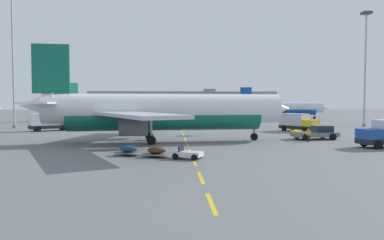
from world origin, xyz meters
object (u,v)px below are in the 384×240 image
(airliner_mid_left, at_px, (281,108))
(apron_light_mast_far, at_px, (366,55))
(fuel_service_truck, at_px, (49,122))
(ground_crew_worker, at_px, (308,134))
(catering_truck, at_px, (298,122))
(airliner_foreground, at_px, (161,111))
(pushback_tug, at_px, (316,133))
(apron_light_mast_near, at_px, (13,41))
(baggage_train, at_px, (157,152))
(airliner_far_center, at_px, (103,108))

(airliner_mid_left, distance_m, apron_light_mast_far, 40.11)
(fuel_service_truck, distance_m, ground_crew_worker, 44.64)
(catering_truck, relative_size, ground_crew_worker, 4.15)
(fuel_service_truck, bearing_deg, ground_crew_worker, -27.50)
(airliner_foreground, bearing_deg, pushback_tug, 5.77)
(apron_light_mast_near, distance_m, apron_light_mast_far, 71.83)
(fuel_service_truck, height_order, baggage_train, fuel_service_truck)
(catering_truck, bearing_deg, fuel_service_truck, 174.93)
(fuel_service_truck, distance_m, apron_light_mast_far, 64.61)
(ground_crew_worker, xyz_separation_m, apron_light_mast_near, (-48.68, 28.14, 16.05))
(apron_light_mast_far, bearing_deg, fuel_service_truck, -172.73)
(airliner_foreground, relative_size, baggage_train, 4.12)
(apron_light_mast_near, bearing_deg, airliner_foreground, -42.41)
(airliner_mid_left, relative_size, ground_crew_worker, 16.12)
(airliner_mid_left, xyz_separation_m, apron_light_mast_near, (-65.59, -38.31, 13.84))
(airliner_mid_left, height_order, apron_light_mast_far, apron_light_mast_far)
(airliner_far_center, distance_m, apron_light_mast_near, 39.71)
(apron_light_mast_far, bearing_deg, baggage_train, -136.13)
(airliner_mid_left, xyz_separation_m, fuel_service_truck, (-56.49, -45.84, -1.56))
(apron_light_mast_near, bearing_deg, pushback_tug, -26.09)
(baggage_train, xyz_separation_m, apron_light_mast_far, (42.19, 40.56, 14.47))
(pushback_tug, height_order, apron_light_mast_near, apron_light_mast_near)
(pushback_tug, bearing_deg, catering_truck, 80.74)
(airliner_foreground, xyz_separation_m, apron_light_mast_far, (42.10, 27.60, 11.04))
(airliner_far_center, distance_m, baggage_train, 78.07)
(airliner_far_center, bearing_deg, baggage_train, -76.11)
(airliner_far_center, relative_size, apron_light_mast_near, 0.98)
(apron_light_mast_near, bearing_deg, baggage_train, -53.55)
(catering_truck, distance_m, baggage_train, 37.13)
(ground_crew_worker, height_order, apron_light_mast_near, apron_light_mast_near)
(pushback_tug, distance_m, catering_truck, 13.73)
(baggage_train, relative_size, apron_light_mast_near, 0.30)
(baggage_train, bearing_deg, pushback_tug, 35.23)
(airliner_foreground, distance_m, pushback_tug, 21.64)
(pushback_tug, bearing_deg, airliner_foreground, -174.23)
(airliner_foreground, distance_m, baggage_train, 13.40)
(pushback_tug, bearing_deg, fuel_service_truck, 157.41)
(airliner_mid_left, bearing_deg, catering_truck, -103.97)
(fuel_service_truck, height_order, apron_light_mast_near, apron_light_mast_near)
(apron_light_mast_near, bearing_deg, apron_light_mast_far, 0.38)
(airliner_mid_left, xyz_separation_m, airliner_far_center, (-54.70, -2.66, 0.15))
(catering_truck, bearing_deg, baggage_train, -129.50)
(airliner_foreground, xyz_separation_m, baggage_train, (-0.09, -12.96, -3.42))
(airliner_far_center, xyz_separation_m, catering_truck, (42.33, -47.09, -1.72))
(airliner_far_center, bearing_deg, fuel_service_truck, -92.37)
(pushback_tug, height_order, airliner_mid_left, airliner_mid_left)
(pushback_tug, relative_size, baggage_train, 0.74)
(airliner_far_center, xyz_separation_m, apron_light_mast_far, (60.91, -35.18, 11.63))
(airliner_far_center, xyz_separation_m, baggage_train, (18.72, -75.73, -2.84))
(pushback_tug, bearing_deg, airliner_mid_left, 77.03)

